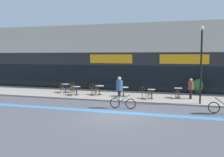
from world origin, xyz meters
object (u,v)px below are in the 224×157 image
cafe_chair_0_near (62,87)px  cafe_chair_4_side (143,92)px  bistro_table_2 (100,88)px  pedestrian_near_end (191,87)px  bistro_table_5 (178,91)px  cafe_chair_2_near (97,90)px  bistro_table_3 (124,90)px  cyclist_1 (120,90)px  cafe_chair_0_side (72,87)px  bistro_table_1 (77,89)px  cafe_chair_1_side (70,89)px  cafe_chair_1_near (73,90)px  bistro_table_0 (66,86)px  cafe_chair_4_near (150,93)px  cafe_chair_5_near (178,92)px  cafe_chair_2_side (93,88)px  bistro_table_4 (151,92)px  cafe_chair_3_near (122,91)px  planter_pot (198,86)px

cafe_chair_0_near → cafe_chair_4_side: same height
bistro_table_2 → pedestrian_near_end: 7.40m
bistro_table_5 → cafe_chair_2_near: cafe_chair_2_near is taller
bistro_table_3 → cyclist_1: (0.91, -4.26, 0.53)m
cafe_chair_0_side → cafe_chair_4_side: bearing=175.8°
bistro_table_1 → pedestrian_near_end: size_ratio=0.45×
cafe_chair_4_side → bistro_table_5: bearing=13.9°
cafe_chair_0_side → cafe_chair_1_side: size_ratio=1.00×
bistro_table_3 → cafe_chair_0_near: size_ratio=0.89×
cafe_chair_4_side → cafe_chair_1_near: bearing=178.4°
bistro_table_3 → cafe_chair_0_side: cafe_chair_0_side is taller
bistro_table_1 → pedestrian_near_end: 9.23m
bistro_table_0 → cafe_chair_1_near: size_ratio=0.84×
bistro_table_5 → cafe_chair_4_near: 2.56m
cafe_chair_4_near → cafe_chair_5_near: 2.20m
bistro_table_3 → cafe_chair_4_near: bearing=-25.1°
cafe_chair_2_near → cafe_chair_2_side: same height
cafe_chair_2_side → pedestrian_near_end: size_ratio=0.57×
bistro_table_1 → bistro_table_3: bistro_table_3 is taller
cafe_chair_2_near → bistro_table_4: bearing=-93.0°
bistro_table_0 → bistro_table_2: 3.46m
bistro_table_0 → cafe_chair_1_side: bearing=-48.8°
bistro_table_0 → bistro_table_3: size_ratio=0.95×
bistro_table_1 → cafe_chair_0_side: 1.52m
bistro_table_2 → bistro_table_4: bearing=-9.0°
bistro_table_2 → cyclist_1: 5.47m
cafe_chair_1_side → cafe_chair_3_near: size_ratio=1.00×
cafe_chair_4_side → planter_pot: planter_pot is taller
cafe_chair_1_near → cafe_chair_2_side: bearing=-40.4°
planter_pot → bistro_table_0: bearing=-169.0°
cafe_chair_3_near → planter_pot: (5.79, 3.51, 0.19)m
bistro_table_0 → cafe_chair_2_side: 2.84m
cafe_chair_0_near → bistro_table_4: bearing=-94.5°
pedestrian_near_end → bistro_table_2: bearing=164.6°
cafe_chair_2_side → cafe_chair_2_near: bearing=-46.5°
cafe_chair_0_side → cafe_chair_2_side: bearing=174.4°
bistro_table_2 → cafe_chair_3_near: size_ratio=0.85×
cafe_chair_0_side → bistro_table_3: bearing=177.9°
bistro_table_4 → cafe_chair_4_side: (-0.62, -0.01, 0.01)m
cyclist_1 → pedestrian_near_end: size_ratio=1.31×
cafe_chair_1_side → planter_pot: (10.37, 3.36, 0.19)m
bistro_table_0 → cafe_chair_2_near: size_ratio=0.84×
bistro_table_5 → cafe_chair_2_near: bearing=-171.8°
bistro_table_4 → pedestrian_near_end: (2.90, 0.75, 0.43)m
bistro_table_1 → bistro_table_3: (3.96, 0.47, 0.04)m
cafe_chair_2_side → pedestrian_near_end: bearing=-1.4°
cafe_chair_0_near → cafe_chair_3_near: same height
bistro_table_4 → cafe_chair_4_side: cafe_chair_4_side is taller
cafe_chair_1_near → cafe_chair_2_near: (1.80, 0.71, 0.00)m
bistro_table_2 → bistro_table_3: 2.17m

